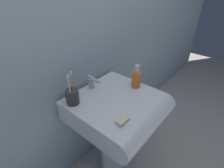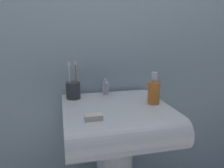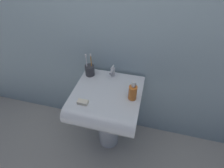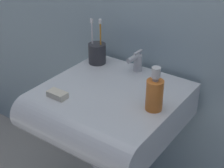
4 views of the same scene
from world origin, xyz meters
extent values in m
plane|color=#ADA89E|center=(0.00, 0.00, 0.00)|extent=(6.00, 6.00, 0.00)
cube|color=#9EB7C1|center=(0.00, 0.29, 1.20)|extent=(5.00, 0.05, 2.40)
cylinder|color=white|center=(0.00, 0.00, 0.29)|extent=(0.20, 0.20, 0.58)
cube|color=white|center=(0.00, 0.00, 0.65)|extent=(0.53, 0.48, 0.14)
cylinder|color=white|center=(0.00, -0.24, 0.65)|extent=(0.53, 0.14, 0.14)
cylinder|color=silver|center=(-0.01, 0.19, 0.76)|extent=(0.04, 0.04, 0.07)
cylinder|color=silver|center=(-0.01, 0.15, 0.80)|extent=(0.02, 0.08, 0.02)
cube|color=silver|center=(-0.01, 0.19, 0.81)|extent=(0.01, 0.06, 0.01)
cylinder|color=#38383D|center=(-0.20, 0.15, 0.77)|extent=(0.08, 0.08, 0.09)
cylinder|color=white|center=(-0.22, 0.14, 0.83)|extent=(0.01, 0.01, 0.17)
cube|color=white|center=(-0.22, 0.14, 0.92)|extent=(0.01, 0.01, 0.02)
cylinder|color=orange|center=(-0.18, 0.16, 0.83)|extent=(0.01, 0.01, 0.18)
cube|color=white|center=(-0.18, 0.16, 0.93)|extent=(0.01, 0.01, 0.02)
cylinder|color=orange|center=(0.20, -0.04, 0.78)|extent=(0.06, 0.06, 0.11)
cylinder|color=silver|center=(0.20, -0.04, 0.85)|extent=(0.02, 0.02, 0.01)
cylinder|color=silver|center=(0.20, -0.04, 0.87)|extent=(0.03, 0.03, 0.04)
cube|color=silver|center=(-0.14, -0.18, 0.74)|extent=(0.08, 0.04, 0.02)
camera|label=1|loc=(-0.69, -0.57, 1.40)|focal=28.00mm
camera|label=2|loc=(-0.27, -1.04, 1.10)|focal=35.00mm
camera|label=3|loc=(0.28, -0.95, 1.68)|focal=28.00mm
camera|label=4|loc=(0.67, -0.97, 1.41)|focal=55.00mm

